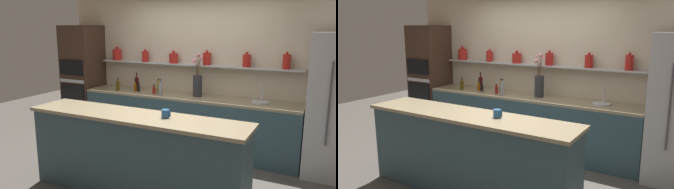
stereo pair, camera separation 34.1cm
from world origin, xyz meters
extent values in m
plane|color=#4C4742|center=(0.00, 0.00, 0.00)|extent=(12.00, 12.00, 0.00)
cube|color=beige|center=(0.00, 1.60, 1.30)|extent=(5.20, 0.10, 2.60)
cube|color=#B7B7BC|center=(-0.11, 1.46, 1.41)|extent=(3.58, 0.18, 0.02)
cylinder|color=#AD1E19|center=(-1.63, 1.45, 1.52)|extent=(0.16, 0.16, 0.20)
sphere|color=#AD1E19|center=(-1.63, 1.45, 1.65)|extent=(0.06, 0.06, 0.06)
cylinder|color=#AD1E19|center=(-1.00, 1.45, 1.52)|extent=(0.12, 0.12, 0.19)
sphere|color=#AD1E19|center=(-1.00, 1.45, 1.63)|extent=(0.04, 0.04, 0.04)
cylinder|color=#AD1E19|center=(-0.44, 1.45, 1.50)|extent=(0.15, 0.15, 0.17)
sphere|color=#AD1E19|center=(-0.44, 1.45, 1.62)|extent=(0.05, 0.05, 0.05)
cylinder|color=#AD1E19|center=(0.17, 1.45, 1.52)|extent=(0.13, 0.13, 0.20)
sphere|color=#AD1E19|center=(0.17, 1.45, 1.64)|extent=(0.05, 0.05, 0.05)
cylinder|color=#AD1E19|center=(0.82, 1.45, 1.52)|extent=(0.12, 0.12, 0.19)
sphere|color=#AD1E19|center=(0.82, 1.45, 1.64)|extent=(0.04, 0.04, 0.04)
cylinder|color=#AD1E19|center=(1.41, 1.45, 1.53)|extent=(0.12, 0.12, 0.22)
sphere|color=#AD1E19|center=(1.41, 1.45, 1.66)|extent=(0.04, 0.04, 0.04)
cube|color=#334C56|center=(-0.11, 1.24, 0.44)|extent=(3.68, 0.62, 0.88)
cube|color=gray|center=(-0.11, 1.24, 0.90)|extent=(3.68, 0.62, 0.04)
cube|color=#334C56|center=(0.00, -0.49, 0.49)|extent=(2.70, 0.55, 0.98)
cube|color=gray|center=(0.00, -0.49, 1.00)|extent=(2.76, 0.61, 0.04)
cylinder|color=#4C4C51|center=(2.02, 0.83, 1.08)|extent=(0.02, 0.02, 1.08)
cube|color=#3D281E|center=(-2.28, 1.24, 1.03)|extent=(0.64, 0.62, 2.06)
cube|color=black|center=(-2.28, 0.92, 0.78)|extent=(0.53, 0.02, 0.40)
cube|color=black|center=(-2.28, 0.92, 1.30)|extent=(0.53, 0.02, 0.28)
cube|color=#B7B7BC|center=(-2.28, 0.92, 1.05)|extent=(0.56, 0.02, 0.06)
cylinder|color=#2D2D33|center=(0.09, 1.26, 1.09)|extent=(0.15, 0.15, 0.35)
cylinder|color=#4C3319|center=(0.08, 1.29, 1.43)|extent=(0.05, 0.01, 0.32)
sphere|color=pink|center=(0.08, 1.33, 1.59)|extent=(0.06, 0.06, 0.06)
cylinder|color=#4C3319|center=(0.06, 1.26, 1.37)|extent=(0.01, 0.02, 0.22)
sphere|color=pink|center=(0.02, 1.26, 1.48)|extent=(0.05, 0.05, 0.05)
cylinder|color=#4C3319|center=(0.08, 1.23, 1.39)|extent=(0.04, 0.01, 0.25)
sphere|color=pink|center=(0.07, 1.19, 1.52)|extent=(0.05, 0.05, 0.05)
cylinder|color=#4C3319|center=(0.09, 1.30, 1.41)|extent=(0.06, 0.02, 0.29)
sphere|color=pink|center=(0.10, 1.34, 1.55)|extent=(0.04, 0.04, 0.04)
cylinder|color=#4C3319|center=(0.10, 1.27, 1.41)|extent=(0.03, 0.04, 0.28)
sphere|color=pink|center=(0.13, 1.29, 1.54)|extent=(0.04, 0.04, 0.04)
cylinder|color=#4C3319|center=(0.08, 1.26, 1.42)|extent=(0.03, 0.05, 0.31)
sphere|color=pink|center=(0.04, 1.24, 1.58)|extent=(0.04, 0.04, 0.04)
cylinder|color=#B7B7BC|center=(1.11, 1.24, 0.93)|extent=(0.27, 0.27, 0.02)
cylinder|color=#B7B7BC|center=(1.11, 1.34, 1.05)|extent=(0.02, 0.02, 0.22)
cylinder|color=#B7B7BC|center=(1.11, 1.28, 1.16)|extent=(0.02, 0.12, 0.02)
cylinder|color=#9E4C0A|center=(-1.07, 1.20, 0.98)|extent=(0.05, 0.05, 0.12)
cylinder|color=#9E4C0A|center=(-1.07, 1.20, 1.06)|extent=(0.03, 0.03, 0.04)
cylinder|color=black|center=(-1.07, 1.20, 1.09)|extent=(0.03, 0.03, 0.01)
cylinder|color=maroon|center=(-0.65, 1.13, 0.98)|extent=(0.05, 0.05, 0.11)
cylinder|color=maroon|center=(-0.65, 1.13, 1.05)|extent=(0.03, 0.03, 0.04)
cylinder|color=black|center=(-0.65, 1.13, 1.08)|extent=(0.03, 0.03, 0.01)
cylinder|color=#380C0C|center=(-1.11, 1.31, 1.03)|extent=(0.08, 0.08, 0.22)
cylinder|color=#380C0C|center=(-1.11, 1.31, 1.18)|extent=(0.02, 0.02, 0.08)
cylinder|color=black|center=(-1.11, 1.31, 1.23)|extent=(0.03, 0.03, 0.01)
cylinder|color=olive|center=(-0.62, 1.23, 1.01)|extent=(0.05, 0.05, 0.18)
cylinder|color=olive|center=(-0.62, 1.23, 1.13)|extent=(0.03, 0.03, 0.05)
cylinder|color=black|center=(-0.62, 1.23, 1.16)|extent=(0.03, 0.03, 0.01)
cylinder|color=black|center=(-0.99, 1.18, 0.98)|extent=(0.05, 0.05, 0.12)
cylinder|color=black|center=(-0.99, 1.18, 1.06)|extent=(0.03, 0.03, 0.04)
cylinder|color=black|center=(-0.99, 1.18, 1.08)|extent=(0.03, 0.03, 0.01)
cylinder|color=gray|center=(-0.49, 1.06, 1.02)|extent=(0.07, 0.07, 0.21)
cylinder|color=gray|center=(-0.49, 1.06, 1.15)|extent=(0.03, 0.03, 0.04)
cylinder|color=black|center=(-0.49, 1.06, 1.18)|extent=(0.03, 0.03, 0.01)
cylinder|color=#47380A|center=(-1.38, 1.12, 1.00)|extent=(0.06, 0.06, 0.16)
cylinder|color=#47380A|center=(-1.38, 1.12, 1.10)|extent=(0.03, 0.03, 0.05)
cylinder|color=black|center=(-1.38, 1.12, 1.13)|extent=(0.03, 0.03, 0.01)
cylinder|color=#235184|center=(0.39, -0.45, 1.07)|extent=(0.09, 0.09, 0.10)
cube|color=#235184|center=(0.44, -0.45, 1.07)|extent=(0.02, 0.01, 0.06)
camera|label=1|loc=(2.04, -3.61, 2.01)|focal=35.00mm
camera|label=2|loc=(2.34, -3.45, 2.01)|focal=35.00mm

